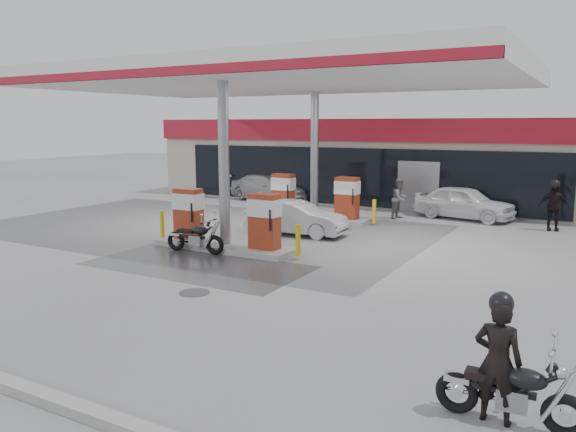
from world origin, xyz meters
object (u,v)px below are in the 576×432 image
object	(u,v)px
pump_island_near	(225,226)
hatchback_silver	(296,218)
sedan_white	(464,202)
biker_walking	(553,207)
parked_car_left	(269,188)
parked_motorcycle	(196,238)
main_motorcycle	(512,394)
attendant	(400,199)
biker_main	(498,361)
pump_island_far	(314,202)

from	to	relation	value
pump_island_near	hatchback_silver	bearing A→B (deg)	75.58
sedan_white	biker_walking	distance (m)	3.45
hatchback_silver	parked_car_left	bearing A→B (deg)	33.80
parked_motorcycle	parked_car_left	xyz separation A→B (m)	(-4.01, 10.79, 0.21)
main_motorcycle	hatchback_silver	world-z (taller)	hatchback_silver
attendant	sedan_white	bearing A→B (deg)	-50.68
biker_main	biker_walking	xyz separation A→B (m)	(-0.45, 14.71, 0.05)
main_motorcycle	hatchback_silver	bearing A→B (deg)	129.16
pump_island_near	attendant	bearing A→B (deg)	70.73
pump_island_near	pump_island_far	distance (m)	6.00
main_motorcycle	attendant	bearing A→B (deg)	111.55
pump_island_far	sedan_white	bearing A→B (deg)	32.11
parked_motorcycle	biker_walking	bearing A→B (deg)	39.26
sedan_white	hatchback_silver	size ratio (longest dim) A/B	1.12
pump_island_far	parked_motorcycle	bearing A→B (deg)	-94.13
attendant	biker_walking	size ratio (longest dim) A/B	0.95
parked_car_left	biker_walking	distance (m)	13.03
biker_walking	pump_island_far	bearing A→B (deg)	-179.74
main_motorcycle	parked_car_left	size ratio (longest dim) A/B	0.41
sedan_white	biker_walking	xyz separation A→B (m)	(3.30, -1.00, 0.19)
pump_island_near	main_motorcycle	distance (m)	11.14
pump_island_near	parked_car_left	distance (m)	10.97
pump_island_near	sedan_white	world-z (taller)	pump_island_near
hatchback_silver	biker_walking	xyz separation A→B (m)	(7.61, 5.14, 0.28)
hatchback_silver	parked_car_left	size ratio (longest dim) A/B	0.78
parked_car_left	biker_main	bearing A→B (deg)	-126.25
parked_motorcycle	hatchback_silver	world-z (taller)	hatchback_silver
sedan_white	hatchback_silver	xyz separation A→B (m)	(-4.31, -6.14, -0.09)
hatchback_silver	parked_motorcycle	bearing A→B (deg)	158.15
attendant	parked_car_left	world-z (taller)	attendant
pump_island_near	biker_main	world-z (taller)	pump_island_near
main_motorcycle	biker_walking	xyz separation A→B (m)	(-0.64, 14.70, 0.44)
main_motorcycle	parked_motorcycle	size ratio (longest dim) A/B	0.95
biker_main	biker_walking	bearing A→B (deg)	-86.66
parked_motorcycle	sedan_white	world-z (taller)	sedan_white
biker_main	parked_motorcycle	world-z (taller)	biker_main
sedan_white	attendant	size ratio (longest dim) A/B	2.41
attendant	parked_motorcycle	bearing A→B (deg)	171.88
biker_main	parked_motorcycle	bearing A→B (deg)	-29.88
pump_island_far	biker_main	world-z (taller)	pump_island_far
attendant	hatchback_silver	distance (m)	5.38
parked_motorcycle	parked_car_left	world-z (taller)	parked_car_left
pump_island_far	main_motorcycle	distance (m)	15.43
pump_island_near	parked_motorcycle	world-z (taller)	pump_island_near
biker_walking	sedan_white	bearing A→B (deg)	148.73
biker_walking	attendant	bearing A→B (deg)	167.27
pump_island_near	attendant	world-z (taller)	pump_island_near
parked_motorcycle	sedan_white	size ratio (longest dim) A/B	0.49
biker_main	hatchback_silver	size ratio (longest dim) A/B	0.46
pump_island_near	hatchback_silver	xyz separation A→B (m)	(0.79, 3.06, -0.13)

